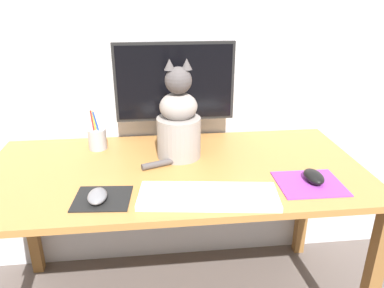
{
  "coord_description": "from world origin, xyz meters",
  "views": [
    {
      "loc": [
        -0.08,
        -1.32,
        1.36
      ],
      "look_at": [
        0.06,
        -0.07,
        0.84
      ],
      "focal_mm": 35.0,
      "sensor_mm": 36.0,
      "label": 1
    }
  ],
  "objects_px": {
    "monitor": "(175,88)",
    "computer_mouse_right": "(314,176)",
    "cat": "(179,122)",
    "keyboard": "(208,196)",
    "computer_mouse_left": "(97,196)",
    "pen_cup": "(97,139)"
  },
  "relations": [
    {
      "from": "keyboard",
      "to": "cat",
      "type": "distance_m",
      "value": 0.38
    },
    {
      "from": "monitor",
      "to": "keyboard",
      "type": "height_order",
      "value": "monitor"
    },
    {
      "from": "keyboard",
      "to": "cat",
      "type": "relative_size",
      "value": 1.18
    },
    {
      "from": "cat",
      "to": "computer_mouse_right",
      "type": "bearing_deg",
      "value": -31.13
    },
    {
      "from": "keyboard",
      "to": "computer_mouse_right",
      "type": "distance_m",
      "value": 0.4
    },
    {
      "from": "computer_mouse_right",
      "to": "computer_mouse_left",
      "type": "bearing_deg",
      "value": -176.37
    },
    {
      "from": "pen_cup",
      "to": "monitor",
      "type": "bearing_deg",
      "value": 5.89
    },
    {
      "from": "computer_mouse_left",
      "to": "keyboard",
      "type": "bearing_deg",
      "value": -3.87
    },
    {
      "from": "computer_mouse_left",
      "to": "monitor",
      "type": "bearing_deg",
      "value": 58.68
    },
    {
      "from": "computer_mouse_right",
      "to": "pen_cup",
      "type": "bearing_deg",
      "value": 153.89
    },
    {
      "from": "computer_mouse_right",
      "to": "cat",
      "type": "xyz_separation_m",
      "value": [
        -0.47,
        0.28,
        0.13
      ]
    },
    {
      "from": "keyboard",
      "to": "cat",
      "type": "bearing_deg",
      "value": 108.76
    },
    {
      "from": "keyboard",
      "to": "computer_mouse_right",
      "type": "bearing_deg",
      "value": 17.9
    },
    {
      "from": "keyboard",
      "to": "pen_cup",
      "type": "distance_m",
      "value": 0.63
    },
    {
      "from": "monitor",
      "to": "computer_mouse_right",
      "type": "relative_size",
      "value": 4.64
    },
    {
      "from": "computer_mouse_right",
      "to": "pen_cup",
      "type": "relative_size",
      "value": 0.63
    },
    {
      "from": "computer_mouse_left",
      "to": "pen_cup",
      "type": "xyz_separation_m",
      "value": [
        -0.05,
        0.45,
        0.03
      ]
    },
    {
      "from": "monitor",
      "to": "keyboard",
      "type": "relative_size",
      "value": 1.07
    },
    {
      "from": "keyboard",
      "to": "monitor",
      "type": "bearing_deg",
      "value": 105.55
    },
    {
      "from": "keyboard",
      "to": "computer_mouse_right",
      "type": "relative_size",
      "value": 4.34
    },
    {
      "from": "computer_mouse_left",
      "to": "cat",
      "type": "relative_size",
      "value": 0.25
    },
    {
      "from": "monitor",
      "to": "cat",
      "type": "xyz_separation_m",
      "value": [
        0.0,
        -0.16,
        -0.1
      ]
    }
  ]
}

